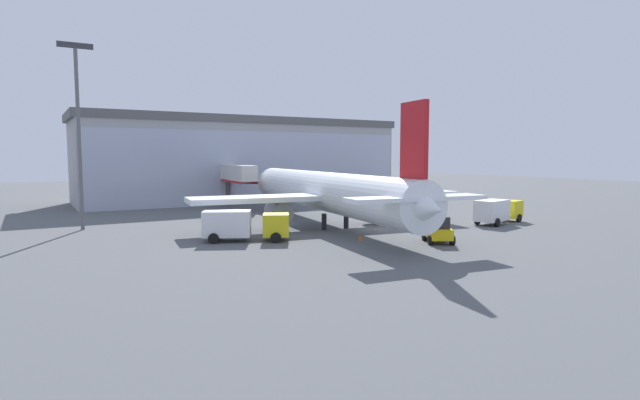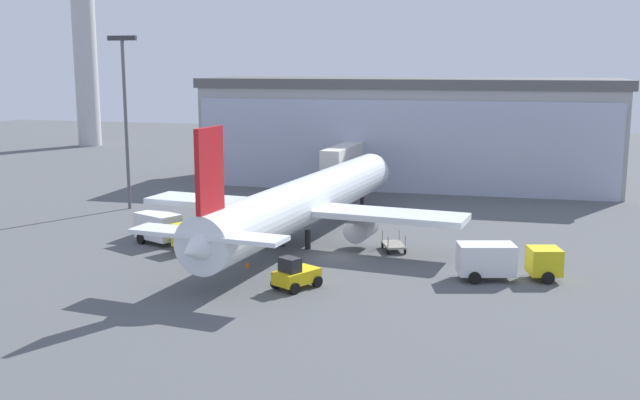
% 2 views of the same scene
% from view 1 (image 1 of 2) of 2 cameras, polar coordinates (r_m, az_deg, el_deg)
% --- Properties ---
extents(ground, '(240.00, 240.00, 0.00)m').
position_cam_1_polar(ground, '(51.01, 6.55, -3.23)').
color(ground, '#545659').
extents(terminal_building, '(52.71, 17.10, 13.52)m').
position_cam_1_polar(terminal_building, '(84.97, -8.92, 4.63)').
color(terminal_building, '#9F9F9F').
rests_on(terminal_building, ground).
extents(jet_bridge, '(2.83, 11.78, 6.05)m').
position_cam_1_polar(jet_bridge, '(71.44, -9.52, 2.86)').
color(jet_bridge, silver).
rests_on(jet_bridge, ground).
extents(apron_light_mast, '(3.20, 0.40, 18.21)m').
position_cam_1_polar(apron_light_mast, '(54.70, -25.91, 8.24)').
color(apron_light_mast, '#59595E').
rests_on(apron_light_mast, ground).
extents(airplane, '(28.91, 40.12, 11.32)m').
position_cam_1_polar(airplane, '(51.88, 0.73, 0.92)').
color(airplane, white).
rests_on(airplane, ground).
extents(catering_truck, '(7.54, 5.11, 2.65)m').
position_cam_1_polar(catering_truck, '(43.43, -8.80, -2.76)').
color(catering_truck, yellow).
rests_on(catering_truck, ground).
extents(fuel_truck, '(7.62, 4.02, 2.65)m').
position_cam_1_polar(fuel_truck, '(57.33, 19.66, -1.10)').
color(fuel_truck, yellow).
rests_on(fuel_truck, ground).
extents(baggage_cart, '(2.53, 3.20, 1.50)m').
position_cam_1_polar(baggage_cart, '(55.72, 8.51, -2.03)').
color(baggage_cart, '#9E998C').
rests_on(baggage_cart, ground).
extents(pushback_tug, '(3.34, 3.70, 2.30)m').
position_cam_1_polar(pushback_tug, '(43.30, 13.39, -3.52)').
color(pushback_tug, yellow).
rests_on(pushback_tug, ground).
extents(safety_cone_nose, '(0.36, 0.36, 0.55)m').
position_cam_1_polar(safety_cone_nose, '(43.51, 4.64, -4.29)').
color(safety_cone_nose, orange).
rests_on(safety_cone_nose, ground).
extents(safety_cone_wingtip, '(0.36, 0.36, 0.55)m').
position_cam_1_polar(safety_cone_wingtip, '(48.51, -12.93, -3.43)').
color(safety_cone_wingtip, orange).
rests_on(safety_cone_wingtip, ground).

